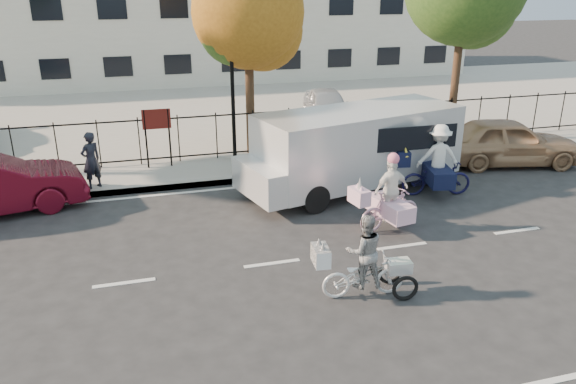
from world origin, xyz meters
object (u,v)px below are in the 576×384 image
object	(u,v)px
white_van	(355,146)
bull_bike	(436,167)
gold_sedan	(508,141)
lot_car_d	(327,106)
zebra_trike	(364,265)
lamppost	(232,67)
unicorn_bike	(389,202)
pedestrian	(91,160)

from	to	relation	value
white_van	bull_bike	bearing A→B (deg)	-44.13
gold_sedan	lot_car_d	size ratio (longest dim) A/B	1.14
zebra_trike	lamppost	bearing A→B (deg)	11.32
unicorn_bike	lot_car_d	bearing A→B (deg)	-21.55
pedestrian	lamppost	bearing A→B (deg)	162.59
unicorn_bike	gold_sedan	world-z (taller)	unicorn_bike
unicorn_bike	white_van	xyz separation A→B (m)	(0.27, 2.86, 0.54)
lamppost	gold_sedan	bearing A→B (deg)	-15.35
pedestrian	lot_car_d	distance (m)	10.35
unicorn_bike	pedestrian	world-z (taller)	unicorn_bike
zebra_trike	lot_car_d	bearing A→B (deg)	-10.76
pedestrian	lot_car_d	xyz separation A→B (m)	(8.78, 5.49, -0.13)
white_van	unicorn_bike	bearing A→B (deg)	-109.51
gold_sedan	pedestrian	size ratio (longest dim) A/B	2.79
unicorn_bike	lot_car_d	size ratio (longest dim) A/B	0.49
zebra_trike	gold_sedan	world-z (taller)	zebra_trike
bull_bike	unicorn_bike	bearing A→B (deg)	140.11
bull_bike	white_van	size ratio (longest dim) A/B	0.33
lot_car_d	bull_bike	bearing A→B (deg)	-79.33
zebra_trike	lot_car_d	distance (m)	13.10
lamppost	white_van	distance (m)	4.55
lamppost	zebra_trike	size ratio (longest dim) A/B	2.25
unicorn_bike	pedestrian	distance (m)	8.16
lamppost	bull_bike	distance (m)	6.73
lamppost	unicorn_bike	distance (m)	6.84
bull_bike	pedestrian	bearing A→B (deg)	85.09
white_van	pedestrian	size ratio (longest dim) A/B	4.23
pedestrian	bull_bike	bearing A→B (deg)	127.57
bull_bike	zebra_trike	bearing A→B (deg)	149.63
lot_car_d	unicorn_bike	bearing A→B (deg)	-92.19
bull_bike	lot_car_d	distance (m)	8.21
unicorn_bike	zebra_trike	bearing A→B (deg)	135.81
gold_sedan	zebra_trike	bearing A→B (deg)	141.86
zebra_trike	bull_bike	distance (m)	5.88
bull_bike	gold_sedan	xyz separation A→B (m)	(3.58, 1.82, -0.04)
gold_sedan	lot_car_d	distance (m)	7.45
lot_car_d	zebra_trike	bearing A→B (deg)	-97.50
gold_sedan	lot_car_d	xyz separation A→B (m)	(-3.84, 6.39, 0.06)
zebra_trike	lot_car_d	xyz separation A→B (m)	(3.70, 12.56, 0.18)
zebra_trike	lot_car_d	world-z (taller)	zebra_trike
lot_car_d	gold_sedan	bearing A→B (deg)	-50.12
white_van	pedestrian	world-z (taller)	white_van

